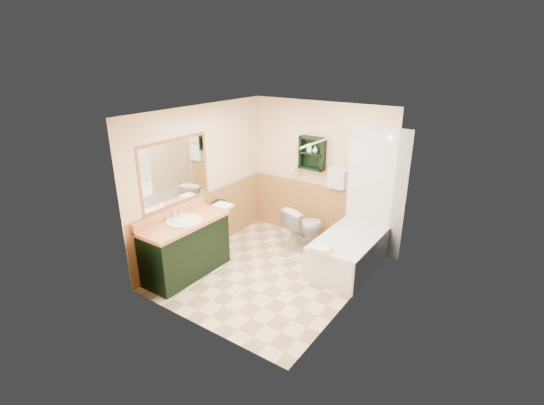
{
  "coord_description": "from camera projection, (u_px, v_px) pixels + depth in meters",
  "views": [
    {
      "loc": [
        3.0,
        -4.26,
        3.14
      ],
      "look_at": [
        -0.08,
        0.2,
        1.06
      ],
      "focal_mm": 26.0,
      "sensor_mm": 36.0,
      "label": 1
    }
  ],
  "objects": [
    {
      "name": "hair_dryer",
      "position": [
        297.0,
        170.0,
        6.86
      ],
      "size": [
        0.1,
        0.24,
        0.18
      ],
      "primitive_type": null,
      "color": "silver",
      "rests_on": "back_wall"
    },
    {
      "name": "mirror_frame",
      "position": [
        175.0,
        172.0,
        5.7
      ],
      "size": [
        1.3,
        1.3,
        1.0
      ],
      "primitive_type": null,
      "color": "#9C6833",
      "rests_on": "left_wall"
    },
    {
      "name": "back_wall",
      "position": [
        320.0,
        173.0,
        6.72
      ],
      "size": [
        2.6,
        0.04,
        2.4
      ],
      "primitive_type": "cube",
      "color": "#FDEDC6",
      "rests_on": "ground"
    },
    {
      "name": "wainscot_back",
      "position": [
        317.0,
        211.0,
        6.95
      ],
      "size": [
        2.58,
        2.58,
        1.0
      ],
      "primitive_type": null,
      "color": "tan",
      "rests_on": "back_wall"
    },
    {
      "name": "soap_bottle_a",
      "position": [
        310.0,
        150.0,
        6.56
      ],
      "size": [
        0.1,
        0.16,
        0.07
      ],
      "primitive_type": "imported",
      "rotation": [
        0.0,
        0.0,
        0.23
      ],
      "color": "silver",
      "rests_on": "wall_shelf"
    },
    {
      "name": "tile_back",
      "position": [
        376.0,
        193.0,
        6.2
      ],
      "size": [
        0.95,
        0.95,
        2.1
      ],
      "primitive_type": null,
      "color": "white",
      "rests_on": "back_wall"
    },
    {
      "name": "curtain_rod",
      "position": [
        330.0,
        138.0,
        5.56
      ],
      "size": [
        0.03,
        1.6,
        0.03
      ],
      "primitive_type": "cylinder",
      "rotation": [
        1.57,
        0.0,
        0.0
      ],
      "color": "silver",
      "rests_on": "back_wall"
    },
    {
      "name": "wall_shelf",
      "position": [
        312.0,
        153.0,
        6.56
      ],
      "size": [
        0.45,
        0.15,
        0.55
      ],
      "primitive_type": "cube",
      "color": "black",
      "rests_on": "back_wall"
    },
    {
      "name": "left_wall",
      "position": [
        201.0,
        182.0,
        6.25
      ],
      "size": [
        0.04,
        3.0,
        2.4
      ],
      "primitive_type": "cube",
      "color": "#FDEDC6",
      "rests_on": "ground"
    },
    {
      "name": "shower_curtain",
      "position": [
        332.0,
        191.0,
        6.0
      ],
      "size": [
        1.05,
        1.05,
        1.7
      ],
      "primitive_type": null,
      "color": "beige",
      "rests_on": "curtain_rod"
    },
    {
      "name": "right_wall",
      "position": [
        356.0,
        220.0,
        4.85
      ],
      "size": [
        0.04,
        3.0,
        2.4
      ],
      "primitive_type": "cube",
      "color": "#FDEDC6",
      "rests_on": "ground"
    },
    {
      "name": "wainscot_left",
      "position": [
        205.0,
        223.0,
        6.49
      ],
      "size": [
        2.98,
        2.98,
        1.0
      ],
      "primitive_type": null,
      "color": "tan",
      "rests_on": "left_wall"
    },
    {
      "name": "ceiling",
      "position": [
        268.0,
        111.0,
        5.12
      ],
      "size": [
        2.6,
        3.0,
        0.04
      ],
      "primitive_type": "cube",
      "color": "white",
      "rests_on": "back_wall"
    },
    {
      "name": "mirror_glass",
      "position": [
        175.0,
        172.0,
        5.69
      ],
      "size": [
        1.2,
        1.2,
        0.9
      ],
      "primitive_type": null,
      "color": "white",
      "rests_on": "left_wall"
    },
    {
      "name": "vanity",
      "position": [
        186.0,
        248.0,
        5.81
      ],
      "size": [
        0.59,
        1.35,
        0.86
      ],
      "primitive_type": "cube",
      "color": "black",
      "rests_on": "ground"
    },
    {
      "name": "toilet",
      "position": [
        304.0,
        227.0,
        6.67
      ],
      "size": [
        0.63,
        0.82,
        0.71
      ],
      "primitive_type": "imported",
      "rotation": [
        0.0,
        0.0,
        2.79
      ],
      "color": "silver",
      "rests_on": "ground"
    },
    {
      "name": "floor",
      "position": [
        269.0,
        272.0,
        5.99
      ],
      "size": [
        3.0,
        3.0,
        0.0
      ],
      "primitive_type": "plane",
      "color": "beige",
      "rests_on": "ground"
    },
    {
      "name": "towel_bar",
      "position": [
        337.0,
        168.0,
        6.43
      ],
      "size": [
        0.4,
        0.06,
        0.4
      ],
      "primitive_type": null,
      "color": "white",
      "rests_on": "back_wall"
    },
    {
      "name": "tile_right",
      "position": [
        374.0,
        211.0,
        5.51
      ],
      "size": [
        1.5,
        1.5,
        2.1
      ],
      "primitive_type": null,
      "color": "white",
      "rests_on": "right_wall"
    },
    {
      "name": "tile_accent",
      "position": [
        379.0,
        152.0,
        5.2
      ],
      "size": [
        1.5,
        1.5,
        0.1
      ],
      "primitive_type": null,
      "color": "#154927",
      "rests_on": "right_wall"
    },
    {
      "name": "tub_towel",
      "position": [
        322.0,
        249.0,
        5.49
      ],
      "size": [
        0.26,
        0.22,
        0.07
      ],
      "primitive_type": "cube",
      "color": "white",
      "rests_on": "bathtub"
    },
    {
      "name": "vanity_book",
      "position": [
        213.0,
        195.0,
        6.31
      ],
      "size": [
        0.17,
        0.09,
        0.24
      ],
      "primitive_type": "imported",
      "rotation": [
        0.0,
        0.0,
        0.37
      ],
      "color": "black",
      "rests_on": "vanity"
    },
    {
      "name": "soap_bottle_b",
      "position": [
        315.0,
        150.0,
        6.5
      ],
      "size": [
        0.12,
        0.14,
        0.09
      ],
      "primitive_type": "imported",
      "rotation": [
        0.0,
        0.0,
        -0.32
      ],
      "color": "silver",
      "rests_on": "wall_shelf"
    },
    {
      "name": "bathtub",
      "position": [
        350.0,
        251.0,
        6.05
      ],
      "size": [
        0.79,
        1.5,
        0.53
      ],
      "primitive_type": "cube",
      "color": "silver",
      "rests_on": "ground"
    },
    {
      "name": "counter_towel",
      "position": [
        223.0,
        206.0,
        6.16
      ],
      "size": [
        0.28,
        0.22,
        0.04
      ],
      "primitive_type": "cube",
      "color": "white",
      "rests_on": "vanity"
    }
  ]
}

